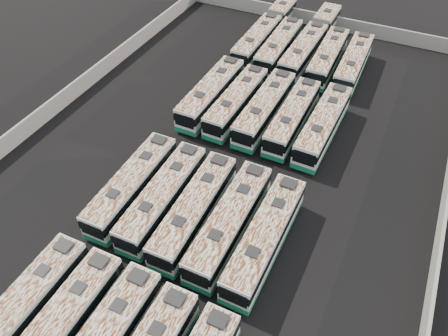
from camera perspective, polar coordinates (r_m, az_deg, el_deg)
ground at (r=46.99m, az=-0.72°, el=0.05°), size 140.00×140.00×0.00m
perimeter_wall at (r=46.23m, az=-0.73°, el=1.03°), size 45.20×73.20×2.20m
bus_front_far_left at (r=38.18m, az=-24.77°, el=-16.49°), size 2.79×12.71×3.58m
bus_front_left at (r=36.32m, az=-20.77°, el=-19.16°), size 2.86×12.93×3.64m
bus_midfront_far_left at (r=43.54m, az=-11.87°, el=-2.20°), size 2.95×12.91×3.63m
bus_midfront_left at (r=41.95m, az=-7.94°, el=-3.76°), size 2.98×12.98×3.65m
bus_midfront_center at (r=40.56m, az=-3.87°, el=-5.48°), size 3.09×13.14×3.69m
bus_midfront_right at (r=39.51m, az=0.76°, el=-7.11°), size 2.81×13.27×3.74m
bus_midfront_far_right at (r=38.64m, az=5.37°, el=-9.05°), size 2.87×13.22×3.72m
bus_midback_far_left at (r=54.40m, az=-1.69°, el=9.72°), size 2.89×13.31×3.75m
bus_midback_left at (r=53.09m, az=1.64°, el=8.63°), size 2.96×12.82×3.60m
bus_midback_center at (r=52.12m, az=5.32°, el=7.75°), size 2.90×13.19×3.71m
bus_midback_right at (r=51.31m, az=8.93°, el=6.60°), size 2.74×12.74×3.59m
bus_midback_far_right at (r=50.66m, az=12.79°, el=5.48°), size 3.05×13.22×3.71m
bus_back_far_left at (r=68.76m, az=5.46°, el=17.37°), size 2.73×19.87×3.60m
bus_back_left at (r=64.65m, az=7.17°, el=15.42°), size 2.99×13.14×3.69m
bus_back_center at (r=66.87m, az=11.30°, el=15.95°), size 3.12×20.48×3.71m
bus_back_right at (r=63.31m, az=13.36°, el=13.86°), size 3.05×12.97×3.64m
bus_back_far_right at (r=62.83m, az=16.51°, el=12.95°), size 2.98×12.91×3.62m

